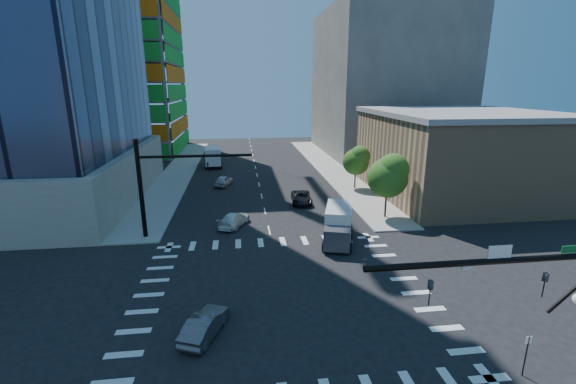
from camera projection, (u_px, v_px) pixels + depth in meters
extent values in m
plane|color=black|center=(283.00, 294.00, 26.04)|extent=(160.00, 160.00, 0.00)
cube|color=silver|center=(283.00, 294.00, 26.04)|extent=(20.00, 20.00, 0.01)
cube|color=gray|center=(329.00, 167.00, 65.77)|extent=(5.00, 60.00, 0.15)
cube|color=gray|center=(179.00, 171.00, 62.73)|extent=(5.00, 60.00, 0.15)
cube|color=gray|center=(7.00, 178.00, 45.48)|extent=(30.00, 30.00, 6.00)
cube|color=green|center=(173.00, 29.00, 76.90)|extent=(0.12, 24.00, 49.00)
cube|color=#CB630B|center=(83.00, 17.00, 63.33)|extent=(24.00, 0.12, 49.00)
cube|color=tan|center=(459.00, 156.00, 48.76)|extent=(20.00, 22.00, 10.00)
cube|color=gray|center=(464.00, 113.00, 47.34)|extent=(20.50, 22.50, 0.60)
cube|color=#5D5753|center=(384.00, 83.00, 78.13)|extent=(24.00, 30.00, 28.00)
cylinder|color=black|center=(498.00, 261.00, 13.82)|extent=(10.00, 0.24, 0.24)
imported|color=black|center=(543.00, 285.00, 14.36)|extent=(0.16, 0.20, 1.00)
imported|color=black|center=(429.00, 293.00, 13.81)|extent=(0.16, 0.20, 1.00)
cube|color=white|center=(500.00, 252.00, 13.72)|extent=(0.90, 0.04, 0.50)
cube|color=#0C5629|center=(575.00, 249.00, 14.10)|extent=(1.10, 0.04, 0.28)
cylinder|color=black|center=(141.00, 189.00, 34.39)|extent=(0.40, 0.40, 9.00)
cylinder|color=black|center=(196.00, 156.00, 34.22)|extent=(10.00, 0.24, 0.24)
imported|color=black|center=(208.00, 168.00, 34.63)|extent=(0.16, 0.20, 1.00)
cylinder|color=#382316|center=(385.00, 206.00, 40.60)|extent=(0.20, 0.20, 2.27)
sphere|color=#215015|center=(387.00, 178.00, 39.77)|extent=(4.16, 4.16, 4.16)
sphere|color=#427527|center=(393.00, 169.00, 39.27)|extent=(3.25, 3.25, 3.25)
cylinder|color=#382316|center=(355.00, 181.00, 52.15)|extent=(0.20, 0.20, 1.92)
sphere|color=#215015|center=(356.00, 162.00, 51.45)|extent=(3.52, 3.52, 3.52)
sphere|color=#427527|center=(360.00, 156.00, 50.99)|extent=(2.75, 2.75, 2.75)
cylinder|color=black|center=(526.00, 356.00, 18.45)|extent=(0.06, 0.06, 2.20)
cube|color=silver|center=(529.00, 340.00, 18.21)|extent=(0.30, 0.03, 0.40)
imported|color=black|center=(301.00, 197.00, 45.97)|extent=(2.68, 5.10, 1.37)
imported|color=white|center=(234.00, 219.00, 38.51)|extent=(3.58, 4.96, 1.33)
imported|color=#B5BABE|center=(224.00, 181.00, 53.91)|extent=(2.83, 4.51, 1.43)
imported|color=#4E4F54|center=(205.00, 324.00, 21.62)|extent=(2.79, 4.27, 1.33)
cube|color=silver|center=(338.00, 223.00, 34.24)|extent=(3.57, 5.22, 2.48)
cube|color=#424249|center=(338.00, 229.00, 34.41)|extent=(2.59, 2.28, 1.81)
cube|color=silver|center=(213.00, 155.00, 66.64)|extent=(2.85, 5.43, 2.75)
cube|color=#424249|center=(213.00, 159.00, 66.82)|extent=(2.54, 2.05, 2.01)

